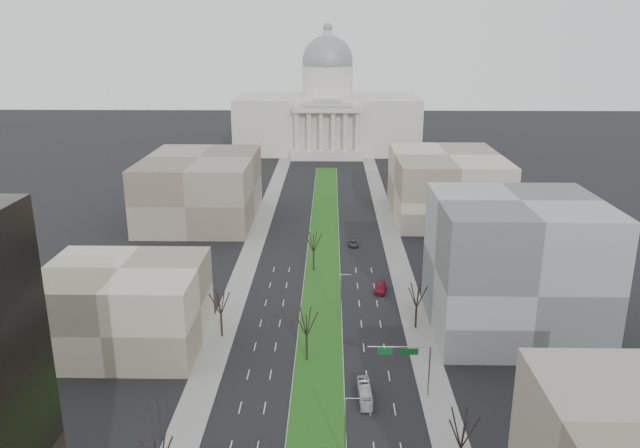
# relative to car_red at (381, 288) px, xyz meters

# --- Properties ---
(ground) EXTENTS (600.00, 600.00, 0.00)m
(ground) POSITION_rel_car_red_xyz_m (-12.12, 11.59, -0.78)
(ground) COLOR black
(ground) RESTS_ON ground
(median) EXTENTS (8.00, 222.03, 0.20)m
(median) POSITION_rel_car_red_xyz_m (-12.12, 10.58, -0.68)
(median) COLOR #999993
(median) RESTS_ON ground
(sidewalk_left) EXTENTS (5.00, 330.00, 0.15)m
(sidewalk_left) POSITION_rel_car_red_xyz_m (-29.62, -13.41, -0.70)
(sidewalk_left) COLOR gray
(sidewalk_left) RESTS_ON ground
(sidewalk_right) EXTENTS (5.00, 330.00, 0.15)m
(sidewalk_right) POSITION_rel_car_red_xyz_m (5.38, -13.41, -0.70)
(sidewalk_right) COLOR gray
(sidewalk_right) RESTS_ON ground
(capitol) EXTENTS (80.00, 46.00, 55.00)m
(capitol) POSITION_rel_car_red_xyz_m (-12.12, 161.18, 15.53)
(capitol) COLOR beige
(capitol) RESTS_ON ground
(building_beige_left) EXTENTS (26.00, 22.00, 14.00)m
(building_beige_left) POSITION_rel_car_red_xyz_m (-45.12, -23.41, 6.22)
(building_beige_left) COLOR gray
(building_beige_left) RESTS_ON ground
(building_grey_right) EXTENTS (28.00, 26.00, 24.00)m
(building_grey_right) POSITION_rel_car_red_xyz_m (21.88, -16.41, 11.22)
(building_grey_right) COLOR slate
(building_grey_right) RESTS_ON ground
(building_far_left) EXTENTS (30.00, 40.00, 18.00)m
(building_far_left) POSITION_rel_car_red_xyz_m (-47.12, 51.59, 8.22)
(building_far_left) COLOR gray
(building_far_left) RESTS_ON ground
(building_far_right) EXTENTS (30.00, 40.00, 18.00)m
(building_far_right) POSITION_rel_car_red_xyz_m (22.88, 56.59, 8.22)
(building_far_right) COLOR gray
(building_far_right) RESTS_ON ground
(tree_left_mid) EXTENTS (5.40, 5.40, 9.72)m
(tree_left_mid) POSITION_rel_car_red_xyz_m (-29.32, -60.41, 6.22)
(tree_left_mid) COLOR black
(tree_left_mid) RESTS_ON ground
(tree_left_far) EXTENTS (5.28, 5.28, 9.50)m
(tree_left_far) POSITION_rel_car_red_xyz_m (-29.32, -20.41, 6.06)
(tree_left_far) COLOR black
(tree_left_far) RESTS_ON ground
(tree_right_mid) EXTENTS (5.52, 5.52, 9.94)m
(tree_right_mid) POSITION_rel_car_red_xyz_m (5.08, -56.41, 6.38)
(tree_right_mid) COLOR black
(tree_right_mid) RESTS_ON ground
(tree_right_far) EXTENTS (5.04, 5.04, 9.07)m
(tree_right_far) POSITION_rel_car_red_xyz_m (5.08, -16.41, 5.75)
(tree_right_far) COLOR black
(tree_right_far) RESTS_ON ground
(tree_median_b) EXTENTS (5.40, 5.40, 9.72)m
(tree_median_b) POSITION_rel_car_red_xyz_m (-14.12, -28.41, 6.22)
(tree_median_b) COLOR black
(tree_median_b) RESTS_ON ground
(tree_median_c) EXTENTS (5.40, 5.40, 9.72)m
(tree_median_c) POSITION_rel_car_red_xyz_m (-14.12, 11.59, 6.22)
(tree_median_c) COLOR black
(tree_median_c) RESTS_ON ground
(streetlamp_median_b) EXTENTS (1.90, 0.20, 9.16)m
(streetlamp_median_b) POSITION_rel_car_red_xyz_m (-8.36, -53.41, 4.03)
(streetlamp_median_b) COLOR gray
(streetlamp_median_b) RESTS_ON ground
(streetlamp_median_c) EXTENTS (1.90, 0.20, 9.16)m
(streetlamp_median_c) POSITION_rel_car_red_xyz_m (-8.36, -13.41, 4.03)
(streetlamp_median_c) COLOR gray
(streetlamp_median_c) RESTS_ON ground
(mast_arm_signs) EXTENTS (9.12, 0.24, 8.09)m
(mast_arm_signs) POSITION_rel_car_red_xyz_m (1.37, -38.38, 5.33)
(mast_arm_signs) COLOR gray
(mast_arm_signs) RESTS_ON ground
(car_red) EXTENTS (3.05, 5.66, 1.56)m
(car_red) POSITION_rel_car_red_xyz_m (0.00, 0.00, 0.00)
(car_red) COLOR maroon
(car_red) RESTS_ON ground
(car_grey_far) EXTENTS (2.13, 4.60, 1.28)m
(car_grey_far) POSITION_rel_car_red_xyz_m (-4.64, 28.94, -0.14)
(car_grey_far) COLOR #47484E
(car_grey_far) RESTS_ON ground
(box_van) EXTENTS (1.96, 7.39, 2.04)m
(box_van) POSITION_rel_car_red_xyz_m (-5.24, -39.47, 0.24)
(box_van) COLOR silver
(box_van) RESTS_ON ground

